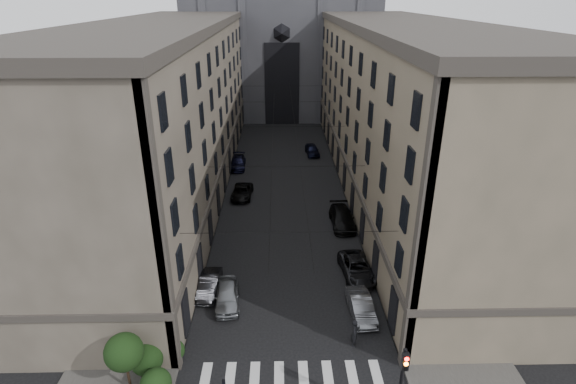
{
  "coord_description": "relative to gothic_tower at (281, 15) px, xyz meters",
  "views": [
    {
      "loc": [
        -0.64,
        -15.2,
        21.45
      ],
      "look_at": [
        -0.07,
        11.41,
        9.7
      ],
      "focal_mm": 28.0,
      "sensor_mm": 36.0,
      "label": 1
    }
  ],
  "objects": [
    {
      "name": "building_right",
      "position": [
        13.44,
        -38.96,
        -8.45
      ],
      "size": [
        13.6,
        60.6,
        18.85
      ],
      "color": "brown",
      "rests_on": "ground"
    },
    {
      "name": "gothic_tower",
      "position": [
        0.0,
        0.0,
        0.0
      ],
      "size": [
        35.0,
        23.0,
        58.0
      ],
      "color": "#2D2D33",
      "rests_on": "ground"
    },
    {
      "name": "car_right_near",
      "position": [
        5.21,
        -63.88,
        -17.08
      ],
      "size": [
        1.84,
        4.46,
        1.44
      ],
      "primitive_type": "imported",
      "rotation": [
        0.0,
        0.0,
        0.07
      ],
      "color": "slate",
      "rests_on": "ground"
    },
    {
      "name": "car_left_midnear",
      "position": [
        -6.16,
        -60.95,
        -17.1
      ],
      "size": [
        1.64,
        4.27,
        1.39
      ],
      "primitive_type": "imported",
      "rotation": [
        0.0,
        0.0,
        -0.04
      ],
      "color": "black",
      "rests_on": "ground"
    },
    {
      "name": "shrub_cluster",
      "position": [
        -8.72,
        -69.95,
        -16.0
      ],
      "size": [
        3.9,
        4.4,
        3.9
      ],
      "color": "black",
      "rests_on": "sidewalk_left"
    },
    {
      "name": "car_left_near",
      "position": [
        -4.63,
        -62.42,
        -17.03
      ],
      "size": [
        2.22,
        4.63,
        1.53
      ],
      "primitive_type": "imported",
      "rotation": [
        0.0,
        0.0,
        0.09
      ],
      "color": "slate",
      "rests_on": "ground"
    },
    {
      "name": "car_left_midfar",
      "position": [
        -4.92,
        -42.97,
        -17.14
      ],
      "size": [
        2.48,
        4.88,
        1.32
      ],
      "primitive_type": "imported",
      "rotation": [
        0.0,
        0.0,
        -0.06
      ],
      "color": "black",
      "rests_on": "ground"
    },
    {
      "name": "sidewalk_left",
      "position": [
        -10.5,
        -38.96,
        -17.72
      ],
      "size": [
        7.0,
        80.0,
        0.15
      ],
      "primitive_type": "cube",
      "color": "#383533",
      "rests_on": "ground"
    },
    {
      "name": "car_left_far",
      "position": [
        -6.2,
        -33.34,
        -17.07
      ],
      "size": [
        2.16,
        5.08,
        1.46
      ],
      "primitive_type": "imported",
      "rotation": [
        0.0,
        0.0,
        0.02
      ],
      "color": "black",
      "rests_on": "ground"
    },
    {
      "name": "zebra_crossing",
      "position": [
        0.0,
        -69.96,
        -17.79
      ],
      "size": [
        11.0,
        3.2,
        0.01
      ],
      "primitive_type": "cube",
      "color": "beige",
      "rests_on": "ground"
    },
    {
      "name": "traffic_light_right",
      "position": [
        5.6,
        -73.04,
        -14.51
      ],
      "size": [
        0.34,
        0.5,
        5.2
      ],
      "color": "black",
      "rests_on": "ground"
    },
    {
      "name": "car_right_midnear",
      "position": [
        5.73,
        -58.92,
        -17.08
      ],
      "size": [
        2.85,
        5.38,
        1.44
      ],
      "primitive_type": "imported",
      "rotation": [
        0.0,
        0.0,
        0.09
      ],
      "color": "black",
      "rests_on": "ground"
    },
    {
      "name": "car_right_midfar",
      "position": [
        5.68,
        -50.04,
        -17.0
      ],
      "size": [
        2.4,
        5.57,
        1.6
      ],
      "primitive_type": "imported",
      "rotation": [
        0.0,
        0.0,
        0.03
      ],
      "color": "black",
      "rests_on": "ground"
    },
    {
      "name": "building_left",
      "position": [
        -13.44,
        -38.96,
        -8.45
      ],
      "size": [
        13.6,
        60.6,
        18.85
      ],
      "color": "#4C453A",
      "rests_on": "ground"
    },
    {
      "name": "car_right_far",
      "position": [
        4.2,
        -28.18,
        -17.06
      ],
      "size": [
        2.14,
        4.5,
        1.49
      ],
      "primitive_type": "imported",
      "rotation": [
        0.0,
        0.0,
        0.09
      ],
      "color": "black",
      "rests_on": "ground"
    },
    {
      "name": "pedestrian",
      "position": [
        4.27,
        -66.96,
        -16.8
      ],
      "size": [
        0.7,
        0.85,
        2.0
      ],
      "primitive_type": "imported",
      "rotation": [
        0.0,
        0.0,
        1.23
      ],
      "color": "black",
      "rests_on": "ground"
    },
    {
      "name": "sidewalk_right",
      "position": [
        10.5,
        -38.96,
        -17.72
      ],
      "size": [
        7.0,
        80.0,
        0.15
      ],
      "primitive_type": "cube",
      "color": "#383533",
      "rests_on": "ground"
    },
    {
      "name": "tram_wires",
      "position": [
        0.0,
        -39.33,
        -10.55
      ],
      "size": [
        14.0,
        60.0,
        0.43
      ],
      "color": "black",
      "rests_on": "ground"
    }
  ]
}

